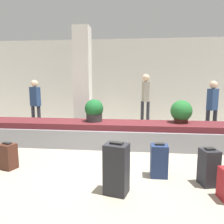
% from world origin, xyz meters
% --- Properties ---
extents(ground_plane, '(18.00, 18.00, 0.00)m').
position_xyz_m(ground_plane, '(0.00, 0.00, 0.00)').
color(ground_plane, '#9E937F').
extents(back_wall, '(18.00, 0.06, 3.20)m').
position_xyz_m(back_wall, '(0.00, 5.06, 1.60)').
color(back_wall, silver).
rests_on(back_wall, ground_plane).
extents(carousel, '(8.00, 0.95, 0.59)m').
position_xyz_m(carousel, '(0.00, 1.48, 0.28)').
color(carousel, gray).
rests_on(carousel, ground_plane).
extents(pillar, '(0.48, 0.48, 3.20)m').
position_xyz_m(pillar, '(-1.06, 2.85, 1.60)').
color(pillar, silver).
rests_on(pillar, ground_plane).
extents(suitcase_0, '(0.34, 0.30, 0.50)m').
position_xyz_m(suitcase_0, '(-1.76, -0.17, 0.24)').
color(suitcase_0, '#472319').
rests_on(suitcase_0, ground_plane).
extents(suitcase_2, '(0.30, 0.31, 0.60)m').
position_xyz_m(suitcase_2, '(1.73, -0.43, 0.29)').
color(suitcase_2, '#232328').
rests_on(suitcase_2, ground_plane).
extents(suitcase_3, '(0.28, 0.25, 0.59)m').
position_xyz_m(suitcase_3, '(0.99, -0.21, 0.28)').
color(suitcase_3, navy).
rests_on(suitcase_3, ground_plane).
extents(suitcase_4, '(0.38, 0.34, 0.77)m').
position_xyz_m(suitcase_4, '(0.32, -0.83, 0.37)').
color(suitcase_4, '#232328').
rests_on(suitcase_4, ground_plane).
extents(potted_plant_0, '(0.47, 0.47, 0.56)m').
position_xyz_m(potted_plant_0, '(-0.46, 1.52, 0.86)').
color(potted_plant_0, '#2D2D2D').
rests_on(potted_plant_0, carousel).
extents(potted_plant_1, '(0.52, 0.52, 0.55)m').
position_xyz_m(potted_plant_1, '(1.69, 1.60, 0.86)').
color(potted_plant_1, '#381914').
rests_on(potted_plant_1, carousel).
extents(traveler_0, '(0.37, 0.29, 1.62)m').
position_xyz_m(traveler_0, '(-2.67, 2.95, 0.96)').
color(traveler_0, '#282833').
rests_on(traveler_0, ground_plane).
extents(traveler_1, '(0.36, 0.35, 1.60)m').
position_xyz_m(traveler_1, '(2.76, 2.67, 0.94)').
color(traveler_1, '#282833').
rests_on(traveler_1, ground_plane).
extents(traveler_2, '(0.31, 0.35, 1.81)m').
position_xyz_m(traveler_2, '(0.91, 3.88, 1.10)').
color(traveler_2, '#282833').
rests_on(traveler_2, ground_plane).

